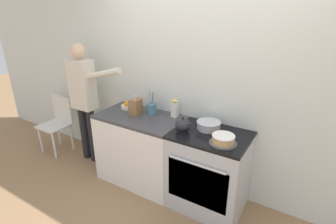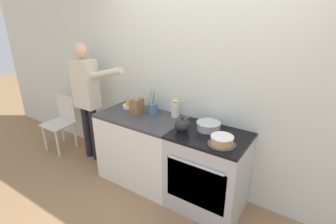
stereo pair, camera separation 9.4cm
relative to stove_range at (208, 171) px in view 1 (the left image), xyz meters
name	(u,v)px [view 1 (the left image)]	position (x,y,z in m)	size (l,w,h in m)	color
ground_plane	(174,211)	(-0.26, -0.30, -0.44)	(16.00, 16.00, 0.00)	#93704C
wall_back	(203,84)	(-0.26, 0.32, 0.86)	(8.00, 0.04, 2.60)	silver
counter_cabinet	(141,148)	(-0.91, 0.00, 0.00)	(1.03, 0.60, 0.88)	white
stove_range	(208,171)	(0.00, 0.00, 0.00)	(0.79, 0.63, 0.88)	#B7BABF
layer_cake	(223,140)	(0.17, -0.12, 0.48)	(0.27, 0.27, 0.09)	#4C4C51
tea_kettle	(183,125)	(-0.28, -0.08, 0.51)	(0.20, 0.16, 0.16)	#232328
mixing_bowl	(209,125)	(-0.07, 0.11, 0.49)	(0.26, 0.26, 0.09)	#B7BABF
knife_block	(136,106)	(-0.99, 0.04, 0.54)	(0.11, 0.14, 0.27)	olive
utensil_crock	(152,108)	(-0.83, 0.13, 0.52)	(0.12, 0.12, 0.32)	#477084
fruit_bowl	(128,105)	(-1.19, 0.13, 0.49)	(0.19, 0.19, 0.11)	silver
milk_carton	(175,108)	(-0.54, 0.20, 0.55)	(0.07, 0.07, 0.23)	white
person_baker	(84,94)	(-1.84, 0.00, 0.56)	(0.94, 0.20, 1.67)	black
dining_chair	(59,120)	(-2.46, -0.03, 0.04)	(0.40, 0.40, 0.84)	silver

